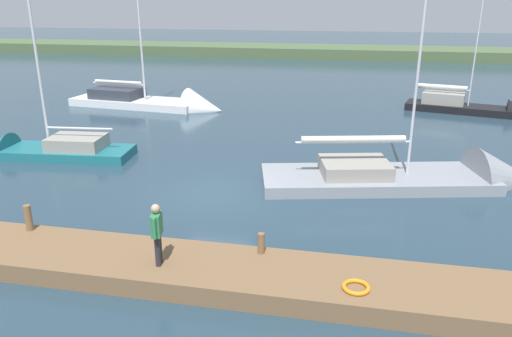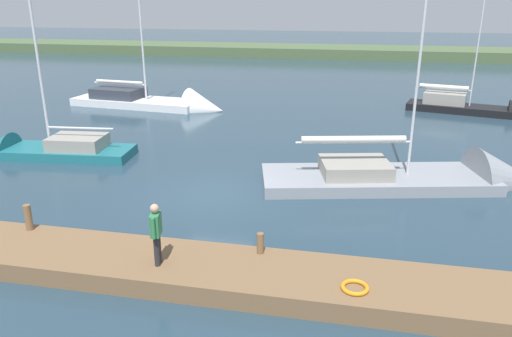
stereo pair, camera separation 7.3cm
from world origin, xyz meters
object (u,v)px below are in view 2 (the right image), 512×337
Objects in this scene: mooring_post_near at (260,243)px; person_on_dock at (156,230)px; sailboat_inner_slip at (479,111)px; sailboat_far_left at (437,181)px; life_ring_buoy at (355,287)px; sailboat_mid_channel at (40,153)px; mooring_post_far at (28,217)px; sailboat_behind_pier at (162,105)px.

person_on_dock is (2.43, 1.06, 0.66)m from mooring_post_near.
sailboat_inner_slip is 14.33m from sailboat_far_left.
mooring_post_near is at bearing -26.56° from life_ring_buoy.
sailboat_mid_channel is 13.17m from person_on_dock.
sailboat_inner_slip is 1.01× the size of sailboat_mid_channel.
mooring_post_near is at bearing -138.76° from sailboat_far_left.
person_on_dock is at bearing 166.48° from mooring_post_far.
sailboat_mid_channel reaches higher than life_ring_buoy.
sailboat_inner_slip is 25.65m from person_on_dock.
mooring_post_near is 0.35× the size of person_on_dock.
sailboat_mid_channel reaches higher than mooring_post_far.
mooring_post_near is 2.74m from person_on_dock.
sailboat_behind_pier is 11.26m from sailboat_mid_channel.
sailboat_mid_channel is (5.16, -7.86, -0.80)m from mooring_post_far.
sailboat_mid_channel is (21.91, 13.53, -0.09)m from sailboat_inner_slip.
sailboat_mid_channel is at bearing -56.75° from mooring_post_far.
sailboat_mid_channel is (1.56, 11.15, -0.10)m from sailboat_behind_pier.
person_on_dock is at bearing 131.79° from sailboat_mid_channel.
sailboat_behind_pier is (12.94, -20.25, -0.36)m from life_ring_buoy.
sailboat_mid_channel is 17.57m from sailboat_far_left.
mooring_post_near is 21.70m from sailboat_behind_pier.
mooring_post_far is at bearing -114.25° from sailboat_inner_slip.
sailboat_inner_slip is at bearing -108.10° from life_ring_buoy.
life_ring_buoy is 0.05× the size of sailboat_far_left.
sailboat_behind_pier is at bearing -61.19° from mooring_post_near.
person_on_dock is (-4.43, 1.06, 0.55)m from mooring_post_far.
sailboat_behind_pier is 19.57m from sailboat_far_left.
sailboat_inner_slip is at bearing 59.23° from sailboat_far_left.
sailboat_inner_slip reaches higher than person_on_dock.
sailboat_mid_channel is 4.83× the size of person_on_dock.
mooring_post_far is 19.36m from sailboat_behind_pier.
mooring_post_near reaches higher than life_ring_buoy.
sailboat_behind_pier is (10.46, -19.01, -0.59)m from mooring_post_near.
sailboat_inner_slip is at bearing 12.82° from sailboat_behind_pier.
life_ring_buoy is at bearing 142.64° from sailboat_mid_channel.
sailboat_far_left is 11.96m from person_on_dock.
sailboat_far_left is (-3.06, -8.98, -0.44)m from life_ring_buoy.
sailboat_mid_channel is (14.51, -9.11, -0.46)m from life_ring_buoy.
sailboat_far_left reaches higher than mooring_post_near.
mooring_post_far is 1.18× the size of life_ring_buoy.
sailboat_inner_slip is 0.65× the size of sailboat_behind_pier.
mooring_post_near is 14.38m from sailboat_mid_channel.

